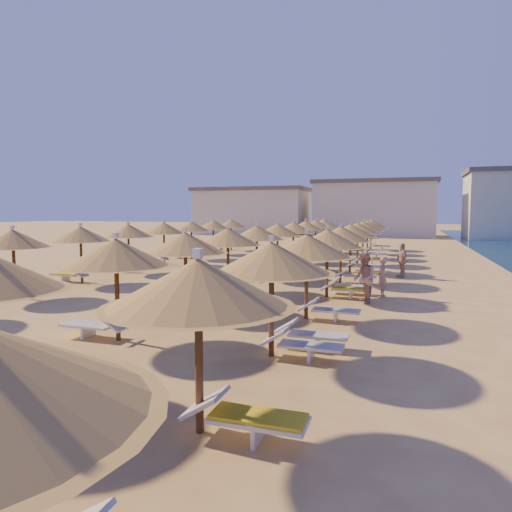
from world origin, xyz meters
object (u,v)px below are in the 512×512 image
(beachgoer_a, at_px, (382,277))
(beachgoer_c, at_px, (402,260))
(parasol_row_west, at_px, (257,234))
(beachgoer_b, at_px, (364,278))
(parasol_row_east, at_px, (341,235))

(beachgoer_a, height_order, beachgoer_c, beachgoer_c)
(parasol_row_west, relative_size, beachgoer_b, 22.40)
(beachgoer_c, height_order, beachgoer_b, beachgoer_b)
(beachgoer_a, relative_size, beachgoer_c, 0.91)
(beachgoer_a, bearing_deg, beachgoer_b, -15.45)
(beachgoer_c, distance_m, beachgoer_b, 7.13)
(parasol_row_east, relative_size, beachgoer_b, 22.40)
(beachgoer_a, xyz_separation_m, beachgoer_b, (-0.54, -1.40, 0.12))
(parasol_row_west, distance_m, beachgoer_a, 6.86)
(parasol_row_east, bearing_deg, beachgoer_a, -57.40)
(parasol_row_east, height_order, parasol_row_west, same)
(beachgoer_c, xyz_separation_m, beachgoer_b, (-1.19, -7.03, 0.05))
(beachgoer_a, height_order, beachgoer_b, beachgoer_b)
(parasol_row_east, bearing_deg, beachgoer_c, 44.11)
(parasol_row_west, bearing_deg, beachgoer_b, -39.51)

